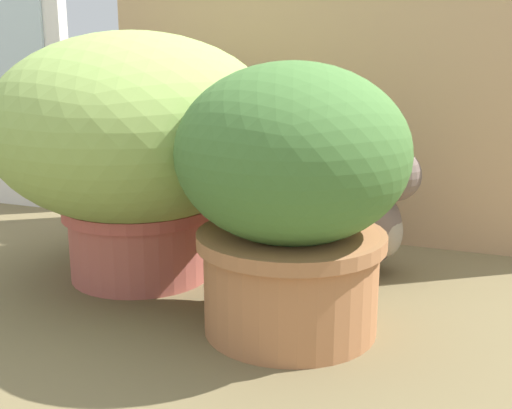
{
  "coord_description": "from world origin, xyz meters",
  "views": [
    {
      "loc": [
        0.52,
        -1.15,
        0.49
      ],
      "look_at": [
        0.06,
        0.02,
        0.18
      ],
      "focal_mm": 45.29,
      "sensor_mm": 36.0,
      "label": 1
    }
  ],
  "objects_px": {
    "mushroom_ornament_pink": "(111,255)",
    "leafy_planter": "(292,190)",
    "cat": "(350,219)",
    "grass_planter": "(136,139)"
  },
  "relations": [
    {
      "from": "cat",
      "to": "leafy_planter",
      "type": "bearing_deg",
      "value": -94.48
    },
    {
      "from": "grass_planter",
      "to": "mushroom_ornament_pink",
      "type": "xyz_separation_m",
      "value": [
        -0.01,
        -0.1,
        -0.22
      ]
    },
    {
      "from": "cat",
      "to": "grass_planter",
      "type": "bearing_deg",
      "value": -155.88
    },
    {
      "from": "leafy_planter",
      "to": "mushroom_ornament_pink",
      "type": "relative_size",
      "value": 4.41
    },
    {
      "from": "leafy_planter",
      "to": "mushroom_ornament_pink",
      "type": "xyz_separation_m",
      "value": [
        -0.4,
        0.04,
        -0.18
      ]
    },
    {
      "from": "leafy_planter",
      "to": "cat",
      "type": "height_order",
      "value": "leafy_planter"
    },
    {
      "from": "leafy_planter",
      "to": "cat",
      "type": "bearing_deg",
      "value": 85.52
    },
    {
      "from": "mushroom_ornament_pink",
      "to": "leafy_planter",
      "type": "bearing_deg",
      "value": -6.37
    },
    {
      "from": "leafy_planter",
      "to": "mushroom_ornament_pink",
      "type": "bearing_deg",
      "value": 173.63
    },
    {
      "from": "leafy_planter",
      "to": "cat",
      "type": "relative_size",
      "value": 1.24
    }
  ]
}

